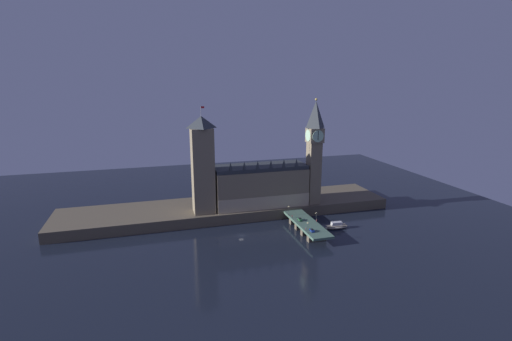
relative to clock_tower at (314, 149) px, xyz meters
name	(u,v)px	position (x,y,z in m)	size (l,w,h in m)	color
ground_plane	(241,236)	(-56.59, -25.55, -44.20)	(400.00, 400.00, 0.00)	black
embankment	(228,209)	(-56.59, 13.45, -40.77)	(220.00, 42.00, 6.85)	brown
parliament_hall	(260,185)	(-35.69, 6.21, -23.84)	(61.26, 22.90, 32.52)	#7F7056
clock_tower	(314,149)	(0.00, 0.00, 0.00)	(10.06, 10.17, 70.45)	#7F7056
victoria_tower	(203,165)	(-73.94, 2.56, -6.84)	(13.48, 13.48, 66.76)	#7F7056
bridge	(307,226)	(-17.38, -30.55, -40.40)	(12.63, 46.00, 5.69)	#476656
car_northbound_lead	(300,219)	(-20.16, -26.27, -37.76)	(1.89, 4.15, 1.59)	#235633
car_northbound_trail	(312,230)	(-20.16, -43.82, -37.80)	(1.96, 3.94, 1.51)	navy
pedestrian_near_rail	(306,229)	(-22.94, -41.82, -37.54)	(0.38, 0.38, 1.82)	black
pedestrian_mid_walk	(317,221)	(-11.82, -31.98, -37.52)	(0.38, 0.38, 1.85)	black
pedestrian_far_rail	(292,216)	(-22.94, -20.61, -37.54)	(0.38, 0.38, 1.81)	black
street_lamp_near	(308,226)	(-23.34, -45.27, -34.42)	(1.34, 0.60, 6.53)	#2D3333
street_lamp_mid	(316,216)	(-11.42, -30.55, -34.80)	(1.34, 0.60, 5.91)	#2D3333
street_lamp_far	(289,209)	(-23.34, -15.83, -34.67)	(1.34, 0.60, 6.12)	#2D3333
boat_downstream	(336,226)	(1.87, -31.59, -42.60)	(14.79, 5.34, 4.38)	#B2A893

